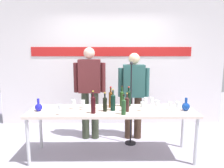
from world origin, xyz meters
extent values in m
plane|color=#9D98AB|center=(0.00, 0.00, 0.00)|extent=(10.00, 10.00, 0.00)
cube|color=white|center=(0.00, 1.57, 1.50)|extent=(5.02, 0.10, 3.00)
cube|color=red|center=(0.00, 1.51, 1.65)|extent=(3.52, 0.01, 0.20)
cube|color=beige|center=(0.00, 0.00, 0.75)|extent=(2.58, 0.68, 0.04)
cylinder|color=silver|center=(-1.23, -0.29, 0.36)|extent=(0.05, 0.05, 0.73)
cylinder|color=silver|center=(1.23, -0.29, 0.36)|extent=(0.05, 0.05, 0.73)
cylinder|color=silver|center=(-1.23, 0.29, 0.36)|extent=(0.05, 0.05, 0.73)
cylinder|color=silver|center=(1.23, 0.29, 0.36)|extent=(0.05, 0.05, 0.73)
sphere|color=#1C1DBB|center=(-1.13, -0.05, 0.82)|extent=(0.11, 0.11, 0.11)
cylinder|color=#1C1DBB|center=(-1.13, -0.05, 0.92)|extent=(0.04, 0.04, 0.09)
sphere|color=navy|center=(1.14, -0.05, 0.83)|extent=(0.12, 0.12, 0.12)
cylinder|color=navy|center=(1.14, -0.05, 0.93)|extent=(0.04, 0.04, 0.09)
cylinder|color=#353C2D|center=(-0.50, 0.70, 0.45)|extent=(0.14, 0.14, 0.91)
cylinder|color=#353C2D|center=(-0.32, 0.70, 0.45)|extent=(0.14, 0.14, 0.91)
cube|color=#552023|center=(-0.41, 0.70, 1.21)|extent=(0.40, 0.22, 0.61)
cylinder|color=#552023|center=(-0.66, 0.70, 1.18)|extent=(0.09, 0.09, 0.55)
cylinder|color=#552023|center=(-0.16, 0.70, 1.18)|extent=(0.09, 0.09, 0.55)
sphere|color=beige|center=(-0.41, 0.70, 1.63)|extent=(0.21, 0.21, 0.21)
cylinder|color=#3E2B20|center=(0.32, 0.70, 0.41)|extent=(0.14, 0.14, 0.82)
cylinder|color=#3E2B20|center=(0.50, 0.70, 0.41)|extent=(0.14, 0.14, 0.82)
cube|color=#295554|center=(0.41, 0.70, 1.12)|extent=(0.39, 0.22, 0.60)
cylinder|color=#295554|center=(0.16, 0.70, 1.09)|extent=(0.09, 0.09, 0.54)
cylinder|color=#295554|center=(0.66, 0.70, 1.09)|extent=(0.09, 0.09, 0.54)
sphere|color=beige|center=(0.41, 0.70, 1.53)|extent=(0.20, 0.20, 0.20)
cylinder|color=black|center=(0.22, -0.09, 0.87)|extent=(0.07, 0.07, 0.21)
cone|color=black|center=(0.22, -0.09, 0.99)|extent=(0.07, 0.07, 0.03)
cylinder|color=black|center=(0.22, -0.09, 1.01)|extent=(0.02, 0.02, 0.07)
cylinder|color=gold|center=(0.22, -0.09, 1.05)|extent=(0.03, 0.03, 0.02)
cylinder|color=#1D3F16|center=(0.17, 0.22, 0.89)|extent=(0.07, 0.07, 0.24)
cone|color=#1D3F16|center=(0.17, 0.22, 1.01)|extent=(0.07, 0.07, 0.03)
cylinder|color=#1D3F16|center=(0.17, 0.22, 1.05)|extent=(0.03, 0.03, 0.09)
cylinder|color=black|center=(0.17, 0.22, 1.10)|extent=(0.03, 0.03, 0.02)
cylinder|color=black|center=(-0.28, -0.17, 0.89)|extent=(0.07, 0.07, 0.24)
cone|color=black|center=(-0.28, -0.17, 1.02)|extent=(0.07, 0.07, 0.03)
cylinder|color=black|center=(-0.28, -0.17, 1.05)|extent=(0.02, 0.02, 0.09)
cylinder|color=gold|center=(-0.28, -0.17, 1.10)|extent=(0.03, 0.03, 0.02)
cylinder|color=black|center=(0.28, 0.22, 0.89)|extent=(0.07, 0.07, 0.24)
cone|color=black|center=(0.28, 0.22, 1.02)|extent=(0.07, 0.07, 0.03)
cylinder|color=black|center=(0.28, 0.22, 1.04)|extent=(0.02, 0.02, 0.08)
cylinder|color=red|center=(0.28, 0.22, 1.09)|extent=(0.03, 0.03, 0.02)
cylinder|color=black|center=(-0.11, -0.07, 0.87)|extent=(0.06, 0.06, 0.20)
cone|color=black|center=(-0.11, -0.07, 0.98)|extent=(0.06, 0.06, 0.03)
cylinder|color=black|center=(-0.11, -0.07, 1.01)|extent=(0.02, 0.02, 0.07)
cylinder|color=gold|center=(-0.11, -0.07, 1.06)|extent=(0.03, 0.03, 0.02)
cylinder|color=#1C401F|center=(0.16, -0.24, 0.87)|extent=(0.07, 0.07, 0.21)
cone|color=#1C401F|center=(0.16, -0.24, 0.99)|extent=(0.07, 0.07, 0.03)
cylinder|color=#1C401F|center=(0.16, -0.24, 1.02)|extent=(0.03, 0.03, 0.07)
cylinder|color=black|center=(0.16, -0.24, 1.06)|extent=(0.03, 0.03, 0.02)
cylinder|color=#370F0B|center=(-0.02, 0.24, 0.88)|extent=(0.07, 0.07, 0.23)
cone|color=#370F0B|center=(-0.02, 0.24, 1.01)|extent=(0.07, 0.07, 0.03)
cylinder|color=#370F0B|center=(-0.02, 0.24, 1.03)|extent=(0.02, 0.02, 0.06)
cylinder|color=gold|center=(-0.02, 0.24, 1.07)|extent=(0.03, 0.03, 0.02)
cylinder|color=#552D0C|center=(-0.02, 0.14, 0.89)|extent=(0.07, 0.07, 0.24)
cone|color=#552D0C|center=(-0.02, 0.14, 1.02)|extent=(0.07, 0.07, 0.03)
cylinder|color=#552D0C|center=(-0.02, 0.14, 1.05)|extent=(0.03, 0.03, 0.09)
cylinder|color=red|center=(-0.02, 0.14, 1.10)|extent=(0.03, 0.03, 0.02)
cylinder|color=black|center=(0.01, -0.03, 0.89)|extent=(0.07, 0.07, 0.23)
cone|color=black|center=(0.01, -0.03, 1.02)|extent=(0.07, 0.07, 0.03)
cylinder|color=black|center=(0.01, -0.03, 1.05)|extent=(0.02, 0.02, 0.09)
cylinder|color=gold|center=(0.01, -0.03, 1.10)|extent=(0.03, 0.03, 0.02)
cylinder|color=white|center=(-0.75, -0.26, 0.77)|extent=(0.06, 0.06, 0.00)
cylinder|color=white|center=(-0.75, -0.26, 0.81)|extent=(0.01, 0.01, 0.08)
cylinder|color=white|center=(-0.75, -0.26, 0.89)|extent=(0.06, 0.06, 0.07)
cylinder|color=white|center=(-0.47, 0.14, 0.77)|extent=(0.06, 0.06, 0.00)
cylinder|color=white|center=(-0.47, 0.14, 0.80)|extent=(0.01, 0.01, 0.06)
cylinder|color=white|center=(-0.47, 0.14, 0.86)|extent=(0.07, 0.07, 0.07)
cylinder|color=white|center=(-0.45, 0.00, 0.77)|extent=(0.06, 0.06, 0.00)
cylinder|color=white|center=(-0.45, 0.00, 0.81)|extent=(0.01, 0.01, 0.07)
cylinder|color=white|center=(-0.45, 0.00, 0.88)|extent=(0.06, 0.06, 0.07)
cylinder|color=white|center=(-0.61, 0.05, 0.77)|extent=(0.05, 0.05, 0.00)
cylinder|color=white|center=(-0.61, 0.05, 0.81)|extent=(0.01, 0.01, 0.07)
cylinder|color=white|center=(-0.61, 0.05, 0.88)|extent=(0.06, 0.06, 0.07)
cylinder|color=white|center=(0.97, -0.15, 0.77)|extent=(0.06, 0.06, 0.00)
cylinder|color=white|center=(0.97, -0.15, 0.81)|extent=(0.01, 0.01, 0.08)
cylinder|color=white|center=(0.97, -0.15, 0.89)|extent=(0.06, 0.06, 0.09)
cylinder|color=white|center=(0.54, 0.14, 0.77)|extent=(0.06, 0.06, 0.00)
cylinder|color=white|center=(0.54, 0.14, 0.81)|extent=(0.01, 0.01, 0.07)
cylinder|color=white|center=(0.54, 0.14, 0.89)|extent=(0.06, 0.06, 0.09)
cylinder|color=white|center=(0.69, -0.04, 0.77)|extent=(0.06, 0.06, 0.00)
cylinder|color=white|center=(0.69, -0.04, 0.81)|extent=(0.01, 0.01, 0.08)
cylinder|color=white|center=(0.69, -0.04, 0.89)|extent=(0.07, 0.07, 0.08)
cylinder|color=white|center=(0.65, 0.13, 0.77)|extent=(0.05, 0.05, 0.00)
cylinder|color=white|center=(0.65, 0.13, 0.81)|extent=(0.01, 0.01, 0.08)
cylinder|color=white|center=(0.65, 0.13, 0.89)|extent=(0.06, 0.06, 0.09)
cylinder|color=white|center=(0.90, -0.02, 0.77)|extent=(0.06, 0.06, 0.00)
cylinder|color=white|center=(0.90, -0.02, 0.80)|extent=(0.01, 0.01, 0.06)
cylinder|color=white|center=(0.90, -0.02, 0.86)|extent=(0.06, 0.06, 0.07)
cylinder|color=white|center=(0.46, -0.08, 0.77)|extent=(0.06, 0.06, 0.00)
cylinder|color=white|center=(0.46, -0.08, 0.80)|extent=(0.01, 0.01, 0.06)
cylinder|color=white|center=(0.46, -0.08, 0.88)|extent=(0.06, 0.06, 0.08)
cylinder|color=black|center=(0.34, 0.44, 0.01)|extent=(0.20, 0.20, 0.02)
cylinder|color=black|center=(0.34, 0.44, 0.72)|extent=(0.02, 0.02, 1.44)
sphere|color=#232328|center=(0.34, 0.44, 1.47)|extent=(0.06, 0.06, 0.06)
camera|label=1|loc=(-0.03, -3.24, 1.72)|focal=34.34mm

